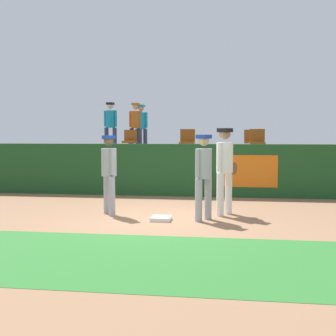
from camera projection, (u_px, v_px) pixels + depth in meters
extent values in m
plane|color=#936B4C|center=(159.00, 219.00, 9.12)|extent=(60.00, 60.00, 0.00)
cube|color=#2D722D|center=(126.00, 258.00, 6.26)|extent=(18.00, 2.80, 0.01)
cube|color=white|center=(161.00, 219.00, 8.98)|extent=(0.40, 0.40, 0.08)
cylinder|color=white|center=(228.00, 193.00, 9.71)|extent=(0.16, 0.16, 0.93)
cylinder|color=white|center=(220.00, 195.00, 9.45)|extent=(0.16, 0.16, 0.93)
cylinder|color=white|center=(225.00, 158.00, 9.52)|extent=(0.49, 0.49, 0.65)
sphere|color=#8C6647|center=(225.00, 134.00, 9.48)|extent=(0.24, 0.24, 0.24)
cube|color=black|center=(225.00, 130.00, 9.47)|extent=(0.35, 0.35, 0.08)
cylinder|color=white|center=(230.00, 156.00, 9.68)|extent=(0.09, 0.09, 0.61)
cylinder|color=white|center=(219.00, 157.00, 9.35)|extent=(0.09, 0.09, 0.61)
ellipsoid|color=brown|center=(234.00, 168.00, 9.64)|extent=(0.21, 0.23, 0.28)
cylinder|color=#9EA3AD|center=(107.00, 194.00, 9.75)|extent=(0.14, 0.14, 0.85)
cylinder|color=#9EA3AD|center=(112.00, 196.00, 9.48)|extent=(0.14, 0.14, 0.85)
cylinder|color=#9EA3AD|center=(109.00, 162.00, 9.56)|extent=(0.46, 0.46, 0.60)
sphere|color=brown|center=(109.00, 141.00, 9.53)|extent=(0.22, 0.22, 0.22)
cube|color=#193899|center=(109.00, 137.00, 9.52)|extent=(0.33, 0.33, 0.08)
cylinder|color=#9EA3AD|center=(106.00, 161.00, 9.73)|extent=(0.09, 0.09, 0.56)
cylinder|color=#9EA3AD|center=(112.00, 162.00, 9.38)|extent=(0.09, 0.09, 0.56)
cylinder|color=#9EA3AD|center=(208.00, 199.00, 9.08)|extent=(0.15, 0.15, 0.86)
cylinder|color=#9EA3AD|center=(199.00, 200.00, 8.85)|extent=(0.15, 0.15, 0.86)
cylinder|color=#9EA3AD|center=(204.00, 164.00, 8.91)|extent=(0.46, 0.46, 0.61)
sphere|color=tan|center=(204.00, 140.00, 8.87)|extent=(0.22, 0.22, 0.22)
cube|color=#193899|center=(204.00, 137.00, 8.87)|extent=(0.33, 0.33, 0.08)
cylinder|color=#9EA3AD|center=(210.00, 162.00, 9.05)|extent=(0.09, 0.09, 0.57)
cylinder|color=#9EA3AD|center=(197.00, 163.00, 8.76)|extent=(0.09, 0.09, 0.57)
cube|color=#19471E|center=(179.00, 170.00, 12.56)|extent=(18.00, 0.24, 1.49)
cube|color=orange|center=(250.00, 171.00, 12.15)|extent=(1.50, 0.02, 0.89)
cube|color=#59595E|center=(187.00, 170.00, 15.11)|extent=(18.00, 4.80, 1.09)
cylinder|color=#4C4C51|center=(257.00, 150.00, 13.55)|extent=(0.08, 0.08, 0.40)
cube|color=#8C4714|center=(257.00, 143.00, 13.53)|extent=(0.46, 0.44, 0.08)
cube|color=#8C4714|center=(257.00, 135.00, 13.70)|extent=(0.46, 0.06, 0.40)
cylinder|color=#4C4C51|center=(130.00, 147.00, 15.95)|extent=(0.08, 0.08, 0.40)
cube|color=#8C4714|center=(130.00, 142.00, 15.93)|extent=(0.48, 0.44, 0.08)
cube|color=#8C4714|center=(131.00, 135.00, 16.10)|extent=(0.48, 0.06, 0.40)
cylinder|color=#4C4C51|center=(187.00, 149.00, 13.85)|extent=(0.08, 0.08, 0.40)
cube|color=#8C4714|center=(187.00, 143.00, 13.84)|extent=(0.47, 0.44, 0.08)
cube|color=#8C4714|center=(188.00, 135.00, 14.01)|extent=(0.47, 0.06, 0.40)
cylinder|color=#4C4C51|center=(251.00, 148.00, 15.34)|extent=(0.08, 0.08, 0.40)
cube|color=#8C4714|center=(251.00, 142.00, 15.33)|extent=(0.47, 0.44, 0.08)
cube|color=#8C4714|center=(251.00, 135.00, 15.50)|extent=(0.47, 0.06, 0.40)
cylinder|color=#33384C|center=(140.00, 140.00, 16.53)|extent=(0.15, 0.15, 0.90)
cylinder|color=#33384C|center=(132.00, 140.00, 16.62)|extent=(0.15, 0.15, 0.90)
cylinder|color=#BF5919|center=(136.00, 120.00, 16.51)|extent=(0.40, 0.40, 0.64)
sphere|color=tan|center=(136.00, 106.00, 16.48)|extent=(0.24, 0.24, 0.24)
cube|color=#BF5919|center=(136.00, 104.00, 16.47)|extent=(0.28, 0.28, 0.08)
cylinder|color=#BF5919|center=(141.00, 119.00, 16.45)|extent=(0.09, 0.09, 0.60)
cylinder|color=#BF5919|center=(130.00, 119.00, 16.57)|extent=(0.09, 0.09, 0.60)
cylinder|color=#33384C|center=(115.00, 140.00, 16.95)|extent=(0.16, 0.16, 0.93)
cylinder|color=#33384C|center=(107.00, 140.00, 17.04)|extent=(0.16, 0.16, 0.93)
cylinder|color=teal|center=(110.00, 119.00, 16.94)|extent=(0.40, 0.40, 0.66)
sphere|color=beige|center=(110.00, 106.00, 16.90)|extent=(0.24, 0.24, 0.24)
cube|color=black|center=(110.00, 104.00, 16.89)|extent=(0.29, 0.29, 0.09)
cylinder|color=teal|center=(116.00, 119.00, 16.88)|extent=(0.10, 0.10, 0.61)
cylinder|color=teal|center=(105.00, 119.00, 16.99)|extent=(0.10, 0.10, 0.61)
cylinder|color=#33384C|center=(145.00, 141.00, 16.59)|extent=(0.15, 0.15, 0.88)
cylinder|color=#33384C|center=(137.00, 141.00, 16.68)|extent=(0.15, 0.15, 0.88)
cylinder|color=teal|center=(141.00, 121.00, 16.58)|extent=(0.39, 0.39, 0.62)
sphere|color=tan|center=(141.00, 108.00, 16.55)|extent=(0.23, 0.23, 0.23)
cube|color=teal|center=(141.00, 106.00, 16.54)|extent=(0.27, 0.27, 0.08)
cylinder|color=teal|center=(146.00, 120.00, 16.52)|extent=(0.09, 0.09, 0.58)
cylinder|color=teal|center=(136.00, 120.00, 16.64)|extent=(0.09, 0.09, 0.58)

